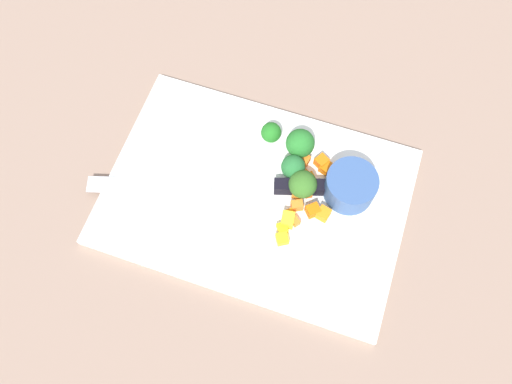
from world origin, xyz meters
name	(u,v)px	position (x,y,z in m)	size (l,w,h in m)	color
ground_plane	(256,198)	(0.00, 0.00, 0.00)	(4.00, 4.00, 0.00)	gray
cutting_board	(256,196)	(0.00, 0.00, 0.01)	(0.44, 0.30, 0.01)	white
prep_bowl	(350,186)	(-0.13, -0.05, 0.03)	(0.07, 0.07, 0.04)	#35558C
chef_knife	(251,186)	(0.01, -0.01, 0.02)	(0.34, 0.13, 0.02)	silver
carrot_dice_0	(303,160)	(-0.05, -0.07, 0.02)	(0.02, 0.02, 0.02)	orange
carrot_dice_1	(289,214)	(-0.06, 0.01, 0.02)	(0.01, 0.01, 0.01)	orange
carrot_dice_2	(310,176)	(-0.07, -0.05, 0.02)	(0.01, 0.01, 0.01)	orange
carrot_dice_3	(323,216)	(-0.10, 0.00, 0.02)	(0.02, 0.02, 0.02)	orange
carrot_dice_4	(297,207)	(-0.06, 0.00, 0.02)	(0.01, 0.02, 0.02)	orange
carrot_dice_5	(297,195)	(-0.06, -0.02, 0.02)	(0.01, 0.01, 0.01)	orange
carrot_dice_6	(313,210)	(-0.09, 0.00, 0.02)	(0.02, 0.02, 0.02)	orange
carrot_dice_7	(321,162)	(-0.08, -0.08, 0.02)	(0.02, 0.02, 0.02)	orange
carrot_dice_8	(308,194)	(-0.07, -0.02, 0.02)	(0.01, 0.01, 0.01)	orange
carrot_dice_9	(327,168)	(-0.09, -0.07, 0.02)	(0.02, 0.02, 0.01)	orange
carrot_dice_10	(295,221)	(-0.07, 0.02, 0.02)	(0.01, 0.01, 0.01)	orange
carrot_dice_11	(302,174)	(-0.05, -0.05, 0.02)	(0.02, 0.02, 0.01)	orange
carrot_dice_12	(304,186)	(-0.06, -0.03, 0.02)	(0.02, 0.02, 0.02)	orange
pepper_dice_0	(282,239)	(-0.06, 0.05, 0.02)	(0.02, 0.02, 0.01)	yellow
pepper_dice_1	(282,228)	(-0.05, 0.04, 0.02)	(0.02, 0.01, 0.01)	yellow
pepper_dice_2	(288,220)	(-0.06, 0.03, 0.02)	(0.02, 0.02, 0.02)	yellow
broccoli_floret_0	(293,167)	(-0.04, -0.05, 0.03)	(0.04, 0.04, 0.04)	#86AF57
broccoli_floret_1	(300,144)	(-0.04, -0.09, 0.04)	(0.04, 0.04, 0.05)	#93C358
broccoli_floret_2	(271,133)	(0.01, -0.10, 0.03)	(0.03, 0.03, 0.03)	#90B858
broccoli_floret_3	(303,184)	(-0.06, -0.03, 0.03)	(0.04, 0.04, 0.04)	#84BB6D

